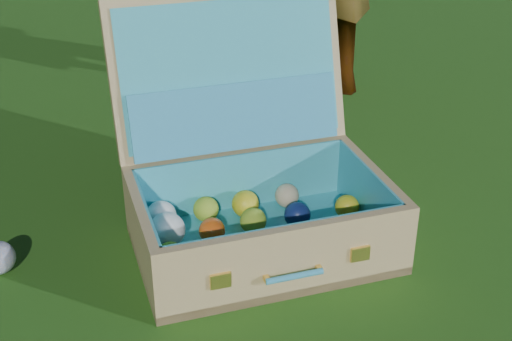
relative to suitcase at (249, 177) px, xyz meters
The scene contains 2 objects.
ground 0.21m from the suitcase, 158.36° to the right, with size 60.00×60.00×0.00m, color #215114.
suitcase is the anchor object (origin of this frame).
Camera 1 is at (-0.14, -1.39, 0.95)m, focal length 50.00 mm.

